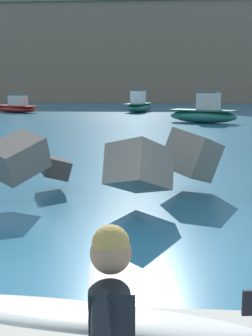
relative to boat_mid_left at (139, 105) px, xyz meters
name	(u,v)px	position (x,y,z in m)	size (l,w,h in m)	color
ground_plane	(108,262)	(1.00, -40.20, -0.72)	(400.00, 400.00, 0.00)	#235B7A
breakwater_jetty	(127,167)	(1.11, -37.48, 0.29)	(29.14, 7.71, 2.56)	#3D3A38
boat_mid_left	(139,105)	(0.00, 0.00, 0.00)	(3.55, 6.03, 2.32)	#1E6656
boat_mid_centre	(204,113)	(5.32, -13.74, 0.01)	(5.41, 3.79, 2.32)	#1E6656
boat_far_left	(16,107)	(-12.87, -1.43, -0.15)	(6.32, 5.08, 1.86)	maroon
headland_bluff	(109,56)	(-7.53, 42.33, 7.95)	(80.14, 33.20, 17.28)	#756651
station_building_west	(77,0)	(-13.85, 42.92, 18.62)	(5.17, 7.48, 4.08)	beige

